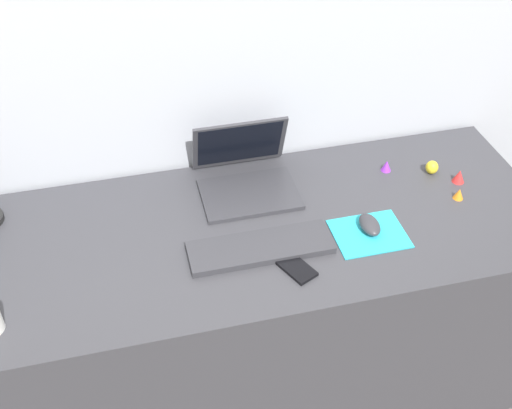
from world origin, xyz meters
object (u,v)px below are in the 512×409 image
(laptop, at_px, (245,171))
(toy_figurine_yellow, at_px, (432,167))
(toy_figurine_red, at_px, (459,176))
(toy_figurine_orange, at_px, (459,194))
(mouse, at_px, (370,225))
(toy_figurine_purple, at_px, (386,166))
(keyboard, at_px, (259,248))
(cell_phone, at_px, (294,266))

(laptop, xyz_separation_m, toy_figurine_yellow, (0.61, -0.09, -0.03))
(toy_figurine_yellow, bearing_deg, toy_figurine_red, -44.98)
(toy_figurine_orange, bearing_deg, toy_figurine_red, 62.39)
(mouse, xyz_separation_m, toy_figurine_red, (0.37, 0.15, 0.00))
(toy_figurine_purple, bearing_deg, mouse, -121.98)
(keyboard, relative_size, toy_figurine_purple, 10.98)
(laptop, height_order, toy_figurine_red, laptop)
(toy_figurine_red, height_order, toy_figurine_orange, toy_figurine_red)
(laptop, distance_m, toy_figurine_yellow, 0.61)
(laptop, distance_m, keyboard, 0.31)
(keyboard, distance_m, cell_phone, 0.12)
(cell_phone, xyz_separation_m, toy_figurine_yellow, (0.56, 0.31, 0.02))
(cell_phone, bearing_deg, keyboard, 105.91)
(cell_phone, height_order, toy_figurine_red, toy_figurine_red)
(toy_figurine_red, bearing_deg, toy_figurine_purple, 151.00)
(toy_figurine_purple, height_order, toy_figurine_red, toy_figurine_red)
(toy_figurine_red, distance_m, toy_figurine_yellow, 0.09)
(keyboard, height_order, toy_figurine_yellow, toy_figurine_yellow)
(mouse, distance_m, toy_figurine_orange, 0.33)
(toy_figurine_orange, bearing_deg, keyboard, -173.29)
(laptop, height_order, toy_figurine_yellow, laptop)
(keyboard, distance_m, mouse, 0.34)
(laptop, bearing_deg, toy_figurine_purple, -4.61)
(keyboard, bearing_deg, toy_figurine_red, 12.49)
(toy_figurine_orange, bearing_deg, laptop, 160.12)
(toy_figurine_purple, relative_size, toy_figurine_yellow, 0.83)
(cell_phone, relative_size, toy_figurine_purple, 3.43)
(toy_figurine_orange, xyz_separation_m, toy_figurine_yellow, (-0.02, 0.14, 0.00))
(cell_phone, height_order, toy_figurine_orange, toy_figurine_orange)
(toy_figurine_purple, distance_m, toy_figurine_orange, 0.25)
(toy_figurine_purple, relative_size, toy_figurine_orange, 1.04)
(toy_figurine_orange, relative_size, toy_figurine_yellow, 0.80)
(laptop, distance_m, mouse, 0.43)
(keyboard, relative_size, cell_phone, 3.20)
(mouse, xyz_separation_m, toy_figurine_orange, (0.33, 0.07, -0.00))
(toy_figurine_red, bearing_deg, cell_phone, -158.46)
(keyboard, relative_size, toy_figurine_yellow, 9.12)
(toy_figurine_purple, xyz_separation_m, toy_figurine_red, (0.20, -0.11, 0.00))
(cell_phone, xyz_separation_m, toy_figurine_red, (0.62, 0.25, 0.02))
(keyboard, bearing_deg, toy_figurine_yellow, 18.97)
(laptop, relative_size, toy_figurine_orange, 8.38)
(laptop, relative_size, cell_phone, 2.34)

